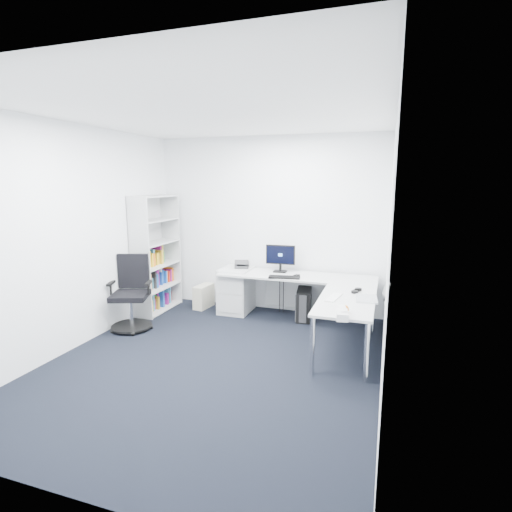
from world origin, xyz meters
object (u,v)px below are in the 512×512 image
(bookshelf, at_px, (156,254))
(monitor, at_px, (280,258))
(l_desk, at_px, (291,303))
(task_chair, at_px, (130,294))
(laptop, at_px, (367,289))

(bookshelf, xyz_separation_m, monitor, (1.89, 0.40, -0.03))
(l_desk, relative_size, bookshelf, 1.26)
(bookshelf, relative_size, task_chair, 1.78)
(l_desk, relative_size, monitor, 5.18)
(task_chair, relative_size, laptop, 2.88)
(bookshelf, relative_size, laptop, 5.12)
(l_desk, bearing_deg, laptop, -30.73)
(task_chair, distance_m, monitor, 2.22)
(l_desk, xyz_separation_m, monitor, (-0.28, 0.45, 0.55))
(bookshelf, relative_size, monitor, 4.11)
(task_chair, relative_size, monitor, 2.31)
(l_desk, relative_size, task_chair, 2.24)
(l_desk, xyz_separation_m, task_chair, (-2.06, -0.81, 0.18))
(l_desk, bearing_deg, monitor, 121.92)
(task_chair, bearing_deg, l_desk, 1.61)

